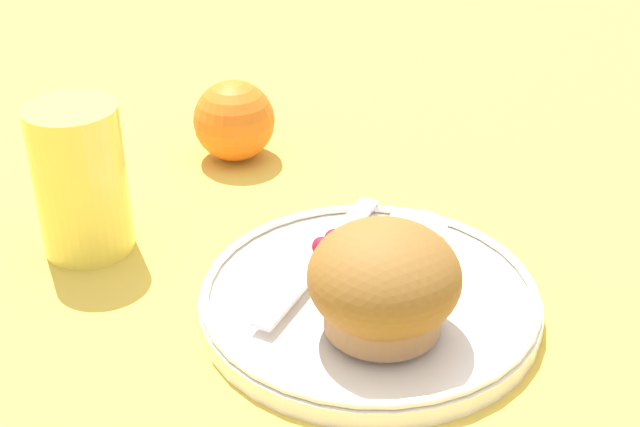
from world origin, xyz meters
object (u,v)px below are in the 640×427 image
(orange_fruit, at_px, (234,121))
(juice_glass, at_px, (80,180))
(muffin, at_px, (384,283))
(butter_knife, at_px, (321,257))

(orange_fruit, distance_m, juice_glass, 0.19)
(muffin, distance_m, orange_fruit, 0.31)
(butter_knife, distance_m, orange_fruit, 0.22)
(butter_knife, bearing_deg, juice_glass, 100.62)
(muffin, height_order, orange_fruit, muffin)
(muffin, xyz_separation_m, orange_fruit, (0.14, 0.27, -0.02))
(butter_knife, xyz_separation_m, orange_fruit, (0.10, 0.19, 0.02))
(muffin, bearing_deg, orange_fruit, 63.22)
(butter_knife, distance_m, juice_glass, 0.19)
(orange_fruit, bearing_deg, butter_knife, -118.47)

